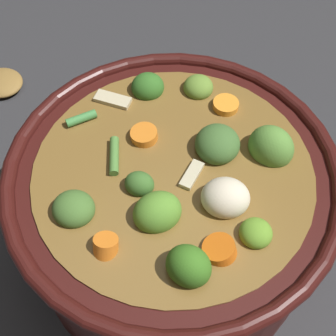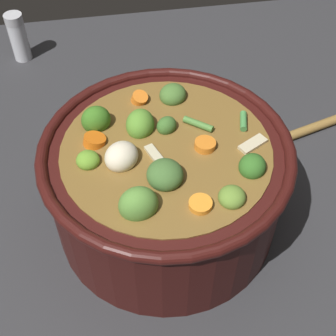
% 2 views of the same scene
% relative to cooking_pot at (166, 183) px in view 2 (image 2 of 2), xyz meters
% --- Properties ---
extents(ground_plane, '(1.10, 1.10, 0.00)m').
position_rel_cooking_pot_xyz_m(ground_plane, '(-0.00, -0.00, -0.08)').
color(ground_plane, '#2D2D30').
extents(cooking_pot, '(0.31, 0.31, 0.17)m').
position_rel_cooking_pot_xyz_m(cooking_pot, '(0.00, 0.00, 0.00)').
color(cooking_pot, '#38110F').
rests_on(cooking_pot, ground_plane).
extents(salt_shaker, '(0.03, 0.03, 0.09)m').
position_rel_cooking_pot_xyz_m(salt_shaker, '(0.21, -0.42, -0.03)').
color(salt_shaker, silver).
rests_on(salt_shaker, ground_plane).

